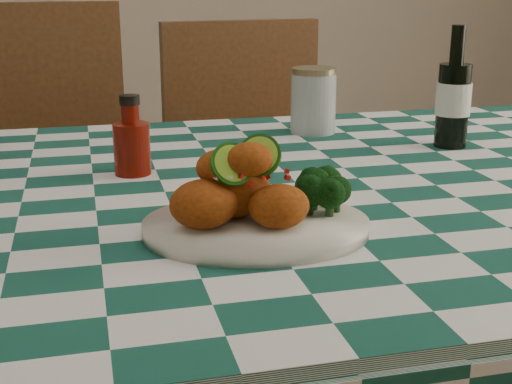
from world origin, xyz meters
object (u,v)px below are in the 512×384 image
object	(u,v)px
mason_jar	(313,100)
wooden_chair_left	(43,226)
beer_bottle	(454,87)
ketchup_bottle	(131,135)
wooden_chair_right	(264,212)
plate	(256,227)
fried_chicken_pile	(248,183)

from	to	relation	value
mason_jar	wooden_chair_left	distance (m)	0.74
mason_jar	beer_bottle	bearing A→B (deg)	-39.83
ketchup_bottle	wooden_chair_right	xyz separation A→B (m)	(0.38, 0.62, -0.36)
plate	wooden_chair_right	bearing A→B (deg)	74.88
wooden_chair_left	mason_jar	bearing A→B (deg)	-34.30
plate	ketchup_bottle	size ratio (longest dim) A/B	2.21
fried_chicken_pile	wooden_chair_left	distance (m)	0.99
fried_chicken_pile	ketchup_bottle	xyz separation A→B (m)	(-0.12, 0.32, -0.00)
wooden_chair_left	wooden_chair_right	xyz separation A→B (m)	(0.56, 0.05, -0.03)
ketchup_bottle	fried_chicken_pile	bearing A→B (deg)	-69.84
plate	wooden_chair_left	distance (m)	0.98
ketchup_bottle	wooden_chair_left	bearing A→B (deg)	108.21
plate	mason_jar	bearing A→B (deg)	65.08
mason_jar	fried_chicken_pile	bearing A→B (deg)	-115.81
ketchup_bottle	beer_bottle	xyz separation A→B (m)	(0.60, 0.05, 0.05)
fried_chicken_pile	beer_bottle	distance (m)	0.61
wooden_chair_left	ketchup_bottle	bearing A→B (deg)	-75.69
ketchup_bottle	mason_jar	bearing A→B (deg)	31.02
mason_jar	wooden_chair_right	distance (m)	0.53
beer_bottle	fried_chicken_pile	bearing A→B (deg)	-142.23
beer_bottle	wooden_chair_left	distance (m)	1.01
beer_bottle	wooden_chair_right	distance (m)	0.73
mason_jar	wooden_chair_right	world-z (taller)	wooden_chair_right
mason_jar	wooden_chair_left	xyz separation A→B (m)	(-0.57, 0.33, -0.34)
beer_bottle	wooden_chair_left	world-z (taller)	wooden_chair_left
fried_chicken_pile	wooden_chair_left	size ratio (longest dim) A/B	0.15
plate	wooden_chair_right	xyz separation A→B (m)	(0.25, 0.93, -0.31)
fried_chicken_pile	ketchup_bottle	size ratio (longest dim) A/B	1.21
wooden_chair_right	wooden_chair_left	bearing A→B (deg)	-179.22
plate	fried_chicken_pile	world-z (taller)	fried_chicken_pile
plate	ketchup_bottle	xyz separation A→B (m)	(-0.13, 0.32, 0.06)
plate	wooden_chair_right	world-z (taller)	wooden_chair_right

